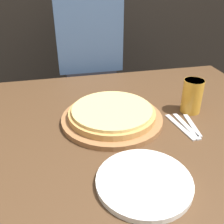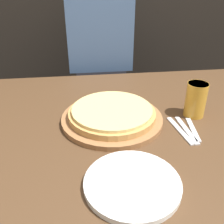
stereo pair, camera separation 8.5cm
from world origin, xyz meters
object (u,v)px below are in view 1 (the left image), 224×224
Objects in this scene: fork at (180,127)px; diner_person at (90,77)px; pizza_on_board at (112,115)px; spoon at (192,125)px; beer_glass at (192,95)px; dinner_plate at (144,182)px; dinner_knife at (186,126)px.

fork is 0.82m from diner_person.
pizza_on_board reaches higher than spoon.
beer_glass is 0.14m from spoon.
fork is 0.05m from spoon.
fork is (0.24, -0.10, -0.02)m from pizza_on_board.
pizza_on_board is 2.12× the size of fork.
pizza_on_board is at bearing -90.77° from diner_person.
diner_person reaches higher than dinner_plate.
dinner_plate reaches higher than dinner_knife.
dinner_knife is (0.02, 0.00, 0.00)m from fork.
fork and spoon have the same top height.
pizza_on_board reaches higher than dinner_plate.
beer_glass is (0.33, 0.01, 0.05)m from pizza_on_board.
diner_person reaches higher than beer_glass.
dinner_knife is (-0.07, -0.11, -0.07)m from beer_glass.
dinner_knife is at bearing 0.00° from fork.
fork is (-0.09, -0.11, -0.07)m from beer_glass.
beer_glass is 0.15m from dinner_knife.
fork and dinner_knife have the same top height.
dinner_plate is at bearing -89.73° from diner_person.
dinner_plate is at bearing -138.02° from spoon.
dinner_plate is 0.35m from dinner_knife.
pizza_on_board is 1.45× the size of dinner_plate.
dinner_plate is at bearing -87.70° from pizza_on_board.
dinner_plate is at bearing -135.31° from dinner_knife.
dinner_plate reaches higher than spoon.
dinner_plate reaches higher than fork.
dinner_plate is 1.04m from diner_person.
dinner_knife is 0.83m from diner_person.
pizza_on_board is 0.35m from dinner_plate.
spoon is at bearing 41.98° from dinner_plate.
diner_person is (-0.23, 0.78, -0.09)m from fork.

